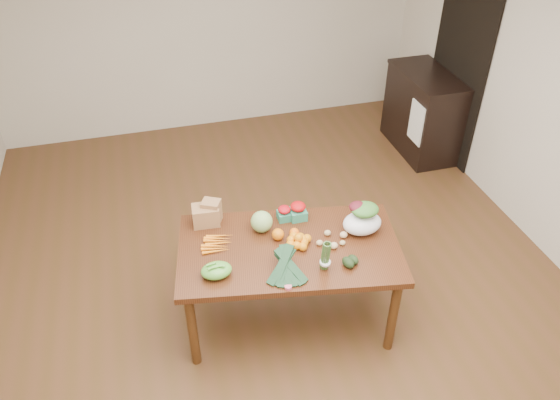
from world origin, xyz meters
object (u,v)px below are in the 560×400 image
object	(u,v)px
cabinet	(422,112)
paper_bag	(206,214)
dining_table	(289,283)
salad_bag	(362,220)
mandarin_cluster	(298,240)
cabbage	(262,222)
asparagus_bundle	(326,256)
kale_bunch	(287,269)

from	to	relation	value
cabinet	paper_bag	xyz separation A→B (m)	(-2.74, -1.68, 0.37)
dining_table	salad_bag	bearing A→B (deg)	12.37
cabinet	paper_bag	bearing A→B (deg)	-148.45
salad_bag	mandarin_cluster	bearing A→B (deg)	-177.83
paper_bag	salad_bag	world-z (taller)	salad_bag
dining_table	cabbage	bearing A→B (deg)	131.95
cabbage	dining_table	bearing A→B (deg)	-58.17
paper_bag	mandarin_cluster	world-z (taller)	paper_bag
paper_bag	asparagus_bundle	bearing A→B (deg)	-45.41
paper_bag	salad_bag	xyz separation A→B (m)	(1.10, -0.41, 0.02)
cabinet	kale_bunch	world-z (taller)	cabinet
kale_bunch	mandarin_cluster	bearing A→B (deg)	69.83
dining_table	cabinet	bearing A→B (deg)	53.90
cabinet	kale_bunch	size ratio (longest dim) A/B	2.55
cabbage	mandarin_cluster	bearing A→B (deg)	-47.10
cabinet	kale_bunch	bearing A→B (deg)	-133.80
cabinet	paper_bag	size ratio (longest dim) A/B	3.81
cabinet	asparagus_bundle	size ratio (longest dim) A/B	4.08
dining_table	asparagus_bundle	distance (m)	0.60
kale_bunch	cabbage	bearing A→B (deg)	104.63
cabinet	kale_bunch	xyz separation A→B (m)	(-2.31, -2.41, 0.36)
paper_bag	cabinet	bearing A→B (deg)	31.55
asparagus_bundle	cabinet	bearing A→B (deg)	59.86
cabinet	mandarin_cluster	size ratio (longest dim) A/B	5.67
dining_table	salad_bag	size ratio (longest dim) A/B	5.46
dining_table	salad_bag	xyz separation A→B (m)	(0.57, 0.02, 0.49)
cabinet	cabbage	bearing A→B (deg)	-141.42
paper_bag	kale_bunch	bearing A→B (deg)	-59.30
dining_table	cabinet	size ratio (longest dim) A/B	1.58
kale_bunch	salad_bag	size ratio (longest dim) A/B	1.36
cabbage	paper_bag	bearing A→B (deg)	153.60
paper_bag	salad_bag	bearing A→B (deg)	-20.23
cabbage	kale_bunch	distance (m)	0.53
salad_bag	paper_bag	bearing A→B (deg)	159.77
mandarin_cluster	kale_bunch	bearing A→B (deg)	-120.29
asparagus_bundle	kale_bunch	bearing A→B (deg)	-168.23
dining_table	paper_bag	xyz separation A→B (m)	(-0.54, 0.43, 0.47)
paper_bag	kale_bunch	xyz separation A→B (m)	(0.43, -0.72, -0.01)
paper_bag	salad_bag	size ratio (longest dim) A/B	0.91
asparagus_bundle	paper_bag	bearing A→B (deg)	144.71
dining_table	paper_bag	world-z (taller)	paper_bag
cabbage	asparagus_bundle	distance (m)	0.61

